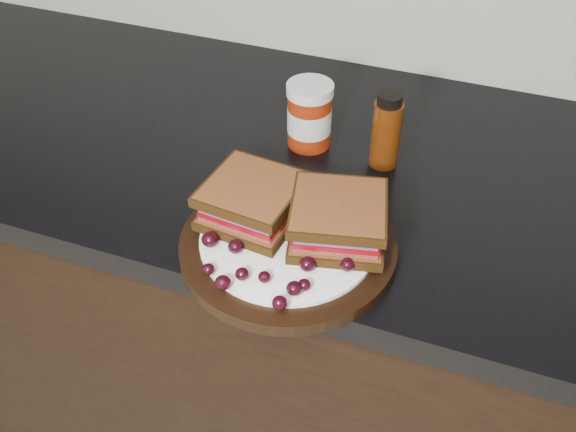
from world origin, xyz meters
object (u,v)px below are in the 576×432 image
plate (288,246)px  sandwich_left (253,201)px  oil_bottle (386,130)px  condiment_jar (309,115)px

plate → sandwich_left: size_ratio=2.40×
sandwich_left → oil_bottle: size_ratio=0.98×
plate → condiment_jar: 0.25m
condiment_jar → sandwich_left: bearing=-91.2°
condiment_jar → oil_bottle: size_ratio=0.88×
plate → condiment_jar: condiment_jar is taller
condiment_jar → plate: bearing=-77.6°
plate → oil_bottle: 0.24m
condiment_jar → oil_bottle: (0.12, -0.01, 0.01)m
oil_bottle → condiment_jar: bearing=175.1°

